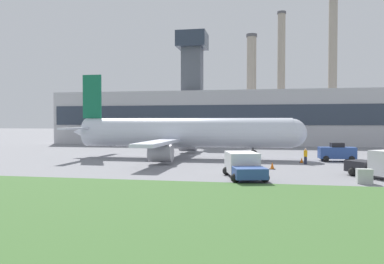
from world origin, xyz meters
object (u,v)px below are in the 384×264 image
airplane (181,133)px  ground_crew_person (306,156)px  fuel_truck (243,165)px  pushback_tug (337,153)px

airplane → ground_crew_person: (14.49, -4.39, -2.22)m
airplane → ground_crew_person: size_ratio=17.53×
fuel_truck → ground_crew_person: 12.42m
pushback_tug → ground_crew_person: (-3.91, -3.94, -0.09)m
airplane → pushback_tug: bearing=-1.4°
airplane → pushback_tug: airplane is taller
airplane → fuel_truck: bearing=-61.0°
fuel_truck → ground_crew_person: size_ratio=3.69×
fuel_truck → ground_crew_person: fuel_truck is taller
pushback_tug → ground_crew_person: 5.55m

